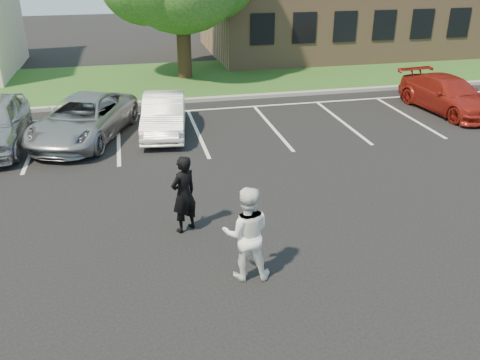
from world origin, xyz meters
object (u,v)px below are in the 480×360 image
man_black_suit (184,194)px  car_red_compact (448,95)px  car_silver_minivan (83,119)px  car_white_sedan (164,115)px  man_white_shirt (247,233)px

man_black_suit → car_red_compact: (11.54, 7.17, -0.25)m
car_silver_minivan → car_red_compact: car_silver_minivan is taller
man_black_suit → car_silver_minivan: man_black_suit is taller
car_red_compact → man_black_suit: bearing=-154.8°
car_white_sedan → man_white_shirt: bearing=-77.3°
man_black_suit → car_white_sedan: bearing=-124.0°
car_silver_minivan → man_black_suit: bearing=-48.8°
man_black_suit → car_silver_minivan: (-2.62, 7.03, -0.22)m
man_white_shirt → car_white_sedan: 9.21m
car_red_compact → car_silver_minivan: bearing=174.0°
man_black_suit → car_white_sedan: man_black_suit is taller
man_black_suit → man_white_shirt: size_ratio=0.94×
man_white_shirt → car_red_compact: 14.07m
man_black_suit → car_red_compact: bearing=179.0°
car_silver_minivan → car_white_sedan: 2.77m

